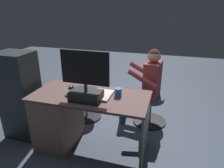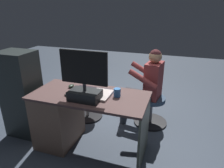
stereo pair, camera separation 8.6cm
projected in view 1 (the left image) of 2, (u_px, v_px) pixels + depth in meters
ground_plane at (103, 130)px, 2.94m from camera, size 10.00×10.00×0.00m
desk at (65, 116)px, 2.53m from camera, size 1.35×0.65×0.73m
monitor at (86, 85)px, 2.12m from camera, size 0.52×0.22×0.54m
keyboard at (93, 90)px, 2.42m from camera, size 0.42×0.14×0.02m
computer_mouse at (71, 87)px, 2.50m from camera, size 0.06×0.10×0.04m
cup at (118, 92)px, 2.26m from camera, size 0.08×0.08×0.10m
tv_remote at (72, 95)px, 2.30m from camera, size 0.12×0.15×0.02m
notebook_binder at (102, 95)px, 2.28m from camera, size 0.22×0.30×0.02m
office_chair_teddy at (86, 103)px, 3.18m from camera, size 0.47×0.47×0.43m
teddy_bear at (85, 83)px, 3.07m from camera, size 0.24×0.24×0.34m
visitor_chair at (150, 108)px, 3.05m from camera, size 0.50×0.50×0.43m
person at (146, 82)px, 2.91m from camera, size 0.59×0.53×1.14m
equipment_rack at (20, 96)px, 2.65m from camera, size 0.44×0.36×1.16m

